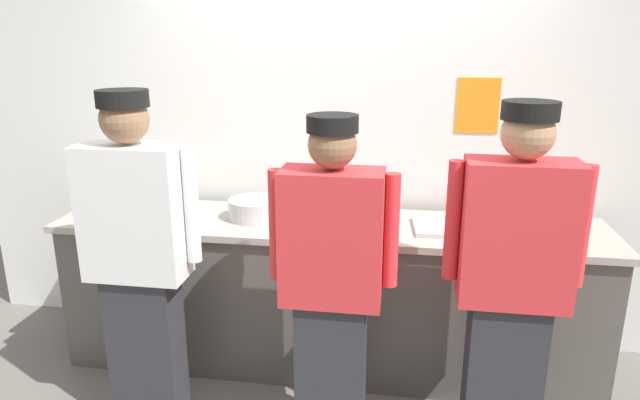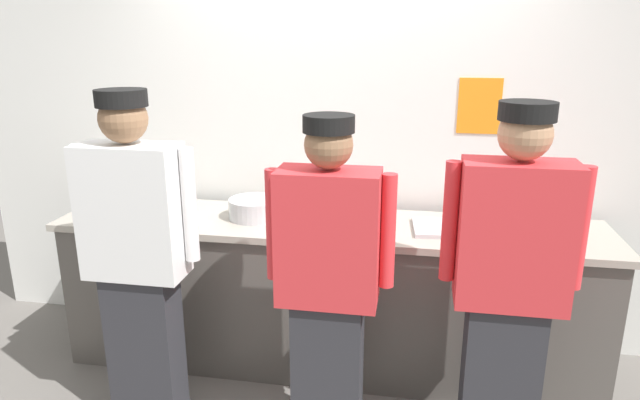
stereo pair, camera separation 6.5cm
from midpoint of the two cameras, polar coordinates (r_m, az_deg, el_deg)
ground_plane at (r=3.42m, az=-0.64°, el=-19.22°), size 9.00×9.00×0.00m
wall_back at (r=3.62m, az=1.39°, el=6.59°), size 5.08×0.11×2.74m
prep_counter at (r=3.47m, az=0.28°, el=-9.59°), size 3.24×0.65×0.93m
chef_near_left at (r=2.93m, az=-18.69°, el=-5.47°), size 0.63×0.24×1.76m
chef_center at (r=2.63m, az=0.47°, el=-8.32°), size 0.60×0.24×1.67m
chef_far_right at (r=2.68m, az=18.38°, el=-7.83°), size 0.62×0.24×1.73m
plate_stack_front at (r=3.33m, az=-1.57°, el=-1.55°), size 0.20×0.20×0.06m
mixing_bowl_steel at (r=3.38m, az=-7.29°, el=-0.90°), size 0.31×0.31×0.12m
sheet_tray at (r=3.26m, az=13.40°, el=-2.74°), size 0.53×0.36×0.02m
squeeze_bottle_primary at (r=3.32m, az=23.59°, el=-1.72°), size 0.05×0.05×0.21m
squeeze_bottle_secondary at (r=3.18m, az=4.60°, el=-1.17°), size 0.06×0.06×0.21m
ramekin_yellow_sauce at (r=3.30m, az=3.68°, el=-1.85°), size 0.09×0.09×0.04m
ramekin_green_sauce at (r=3.70m, az=-16.38°, el=-0.52°), size 0.09×0.09×0.04m
ramekin_red_sauce at (r=3.62m, az=-22.06°, el=-1.38°), size 0.09×0.09×0.05m
ramekin_orange_sauce at (r=3.36m, az=-12.94°, el=-1.89°), size 0.09×0.09×0.05m
deli_cup at (r=3.19m, az=22.90°, el=-3.34°), size 0.09×0.09×0.10m
chefs_knife at (r=3.41m, az=19.66°, el=-2.52°), size 0.27×0.03×0.02m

